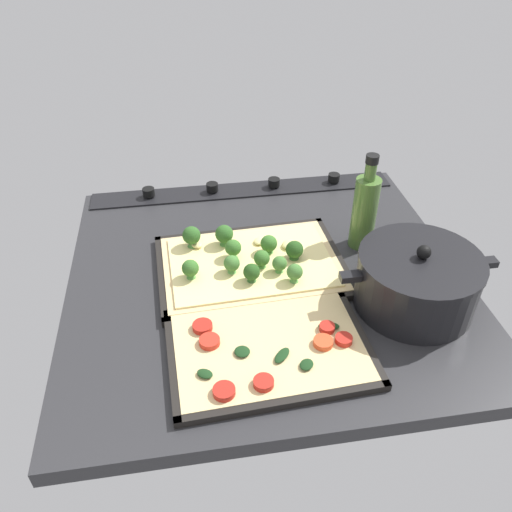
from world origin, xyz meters
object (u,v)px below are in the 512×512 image
object	(u,v)px
cooking_pot	(417,281)
veggie_pizza_back	(268,347)
broccoli_pizza	(249,261)
baking_tray_back	(269,349)
baking_tray_front	(251,267)
oil_bottle	(365,210)

from	to	relation	value
cooking_pot	veggie_pizza_back	bearing A→B (deg)	15.06
broccoli_pizza	baking_tray_back	distance (cm)	21.67
baking_tray_back	cooking_pot	size ratio (longest dim) A/B	1.19
broccoli_pizza	cooking_pot	size ratio (longest dim) A/B	1.23
baking_tray_front	baking_tray_back	distance (cm)	21.49
baking_tray_back	veggie_pizza_back	bearing A→B (deg)	65.08
broccoli_pizza	veggie_pizza_back	xyz separation A→B (cm)	(0.08, 21.82, -0.90)
veggie_pizza_back	oil_bottle	xyz separation A→B (cm)	(-23.96, -26.31, 7.20)
veggie_pizza_back	cooking_pot	world-z (taller)	cooking_pot
veggie_pizza_back	broccoli_pizza	bearing A→B (deg)	-90.22
veggie_pizza_back	cooking_pot	xyz separation A→B (cm)	(-27.46, -7.39, 4.13)
cooking_pot	oil_bottle	size ratio (longest dim) A/B	1.39
broccoli_pizza	cooking_pot	xyz separation A→B (cm)	(-27.37, 14.43, 3.22)
baking_tray_front	veggie_pizza_back	world-z (taller)	veggie_pizza_back
broccoli_pizza	veggie_pizza_back	distance (cm)	21.84
cooking_pot	broccoli_pizza	bearing A→B (deg)	-27.80
veggie_pizza_back	cooking_pot	distance (cm)	28.73
baking_tray_front	cooking_pot	size ratio (longest dim) A/B	1.32
cooking_pot	baking_tray_front	bearing A→B (deg)	-27.96
baking_tray_front	oil_bottle	xyz separation A→B (cm)	(-23.48, -4.60, 7.91)
oil_bottle	veggie_pizza_back	bearing A→B (deg)	47.67
oil_bottle	cooking_pot	bearing A→B (deg)	100.46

